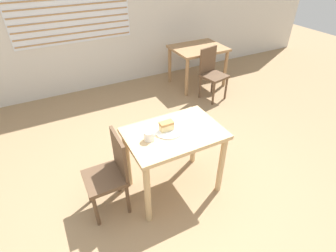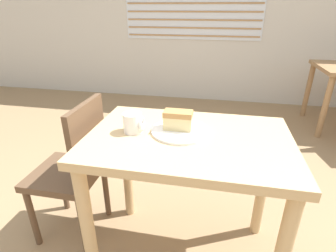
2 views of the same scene
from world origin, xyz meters
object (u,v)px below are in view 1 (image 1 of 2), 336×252
object	(u,v)px
chair_far_corner	(212,72)
chair_near_window	(110,172)
plate	(168,130)
dining_table_far	(198,53)
cake_slice	(166,126)
dining_table_near	(174,143)
coffee_mug	(149,136)

from	to	relation	value
chair_far_corner	chair_near_window	bearing A→B (deg)	-157.91
chair_far_corner	plate	size ratio (longest dim) A/B	3.10
dining_table_far	cake_slice	world-z (taller)	cake_slice
dining_table_near	chair_far_corner	size ratio (longest dim) A/B	1.09
coffee_mug	chair_far_corner	bearing A→B (deg)	40.26
cake_slice	plate	bearing A→B (deg)	-34.67
dining_table_near	plate	size ratio (longest dim) A/B	3.37
dining_table_far	plate	distance (m)	2.62
chair_near_window	chair_far_corner	xyz separation A→B (m)	(2.18, 1.46, 0.00)
dining_table_far	chair_far_corner	distance (m)	0.57
chair_far_corner	cake_slice	bearing A→B (deg)	-149.01
dining_table_near	chair_far_corner	xyz separation A→B (m)	(1.54, 1.52, -0.16)
dining_table_near	dining_table_far	distance (m)	2.62
chair_near_window	chair_far_corner	distance (m)	2.62
dining_table_far	dining_table_near	bearing A→B (deg)	-128.00
dining_table_near	cake_slice	distance (m)	0.21
dining_table_far	coffee_mug	bearing A→B (deg)	-132.14
dining_table_near	dining_table_far	size ratio (longest dim) A/B	1.01
plate	coffee_mug	bearing A→B (deg)	-169.27
chair_far_corner	dining_table_far	bearing A→B (deg)	70.63
dining_table_far	chair_far_corner	size ratio (longest dim) A/B	1.08
dining_table_near	coffee_mug	bearing A→B (deg)	-179.70
dining_table_near	chair_near_window	distance (m)	0.66
chair_far_corner	cake_slice	size ratio (longest dim) A/B	6.45
dining_table_far	chair_far_corner	xyz separation A→B (m)	(-0.07, -0.54, -0.13)
chair_far_corner	cake_slice	xyz separation A→B (m)	(-1.59, -1.47, 0.35)
chair_near_window	cake_slice	size ratio (longest dim) A/B	6.45
chair_near_window	coffee_mug	world-z (taller)	chair_near_window
chair_far_corner	cake_slice	distance (m)	2.20
plate	cake_slice	bearing A→B (deg)	145.33
dining_table_far	chair_far_corner	world-z (taller)	chair_far_corner
chair_far_corner	coffee_mug	bearing A→B (deg)	-151.40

